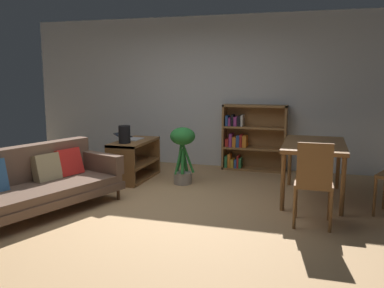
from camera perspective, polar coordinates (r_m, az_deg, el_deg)
The scene contains 10 objects.
ground_plane at distance 5.28m, azimuth -6.34°, elevation -8.83°, with size 8.16×8.16×0.00m, color tan.
back_wall_panel at distance 7.57m, azimuth 1.63°, elevation 7.21°, with size 6.80×0.10×2.70m, color silver.
fabric_couch at distance 5.40m, azimuth -20.71°, elevation -4.87°, with size 1.44×2.13×0.79m.
media_console at distance 6.66m, azimuth -8.01°, elevation -2.27°, with size 0.47×1.05×0.63m.
open_laptop at distance 6.73m, azimuth -8.61°, elevation 0.87°, with size 0.42×0.32×0.11m.
desk_speaker at distance 6.35m, azimuth -9.37°, elevation 1.33°, with size 0.18×0.18×0.27m.
potted_floor_plant at distance 6.26m, azimuth -1.31°, elevation -0.57°, with size 0.38×0.39×0.88m.
dining_table at distance 5.71m, azimuth 16.62°, elevation -0.65°, with size 0.80×1.35×0.77m.
dining_chair_near at distance 4.66m, azimuth 16.58°, elevation -4.78°, with size 0.42×0.42×0.96m.
bookshelf at distance 7.29m, azimuth 8.11°, elevation 0.79°, with size 1.11×0.29×1.15m.
Camera 1 is at (2.01, -4.59, 1.66)m, focal length 38.37 mm.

